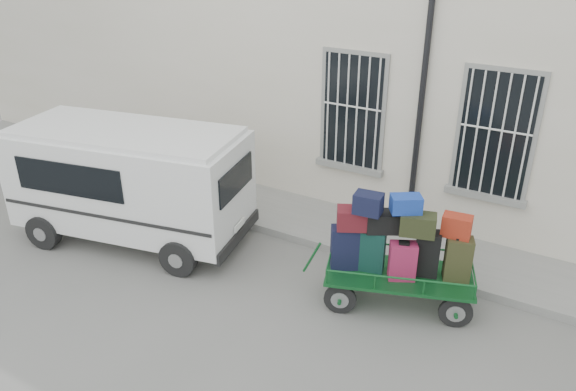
# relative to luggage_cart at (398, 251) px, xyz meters

# --- Properties ---
(ground) EXTENTS (80.00, 80.00, 0.00)m
(ground) POSITION_rel_luggage_cart_xyz_m (-1.55, -0.49, -0.99)
(ground) COLOR slate
(ground) RESTS_ON ground
(building) EXTENTS (24.00, 5.15, 6.00)m
(building) POSITION_rel_luggage_cart_xyz_m (-1.55, 5.01, 2.01)
(building) COLOR beige
(building) RESTS_ON ground
(sidewalk) EXTENTS (24.00, 1.70, 0.15)m
(sidewalk) POSITION_rel_luggage_cart_xyz_m (-1.55, 1.71, -0.92)
(sidewalk) COLOR gray
(sidewalk) RESTS_ON ground
(luggage_cart) EXTENTS (2.70, 1.72, 1.96)m
(luggage_cart) POSITION_rel_luggage_cart_xyz_m (0.00, 0.00, 0.00)
(luggage_cart) COLOR black
(luggage_cart) RESTS_ON ground
(van) EXTENTS (4.69, 2.68, 2.23)m
(van) POSITION_rel_luggage_cart_xyz_m (-5.11, -0.49, 0.28)
(van) COLOR white
(van) RESTS_ON ground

